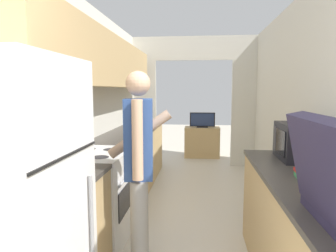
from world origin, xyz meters
The scene contains 12 objects.
wall_left centered at (-1.14, 2.34, 1.49)m, with size 0.38×7.48×2.50m.
wall_right centered at (1.22, 1.94, 1.25)m, with size 0.06×7.48×2.50m.
wall_far_with_doorway centered at (0.00, 5.11, 1.42)m, with size 2.78×0.06×2.50m.
counter_left centered at (-0.89, 3.14, 0.44)m, with size 0.62×3.98×0.88m.
counter_right centered at (0.89, 1.22, 0.44)m, with size 0.62×2.08×0.88m.
refrigerator centered at (-0.83, 0.55, 0.82)m, with size 0.74×0.70×1.64m.
range_oven centered at (-0.88, 1.96, 0.45)m, with size 0.66×0.80×1.02m.
person centered at (-0.33, 1.44, 0.87)m, with size 0.52×0.41×1.62m.
microwave centered at (0.99, 1.87, 1.04)m, with size 0.36×0.45×0.32m.
book_stack centered at (0.90, 1.25, 0.91)m, with size 0.24×0.29×0.05m.
tv_cabinet centered at (0.19, 5.83, 0.33)m, with size 0.76×0.42×0.67m.
television centered at (0.19, 5.79, 0.83)m, with size 0.55×0.16×0.33m.
Camera 1 is at (0.13, -0.76, 1.48)m, focal length 32.00 mm.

